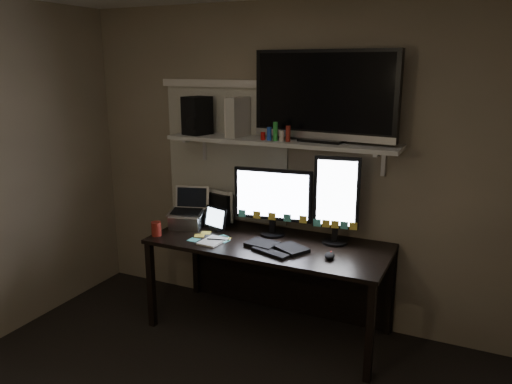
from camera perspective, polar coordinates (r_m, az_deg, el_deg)
The scene contains 18 objects.
back_wall at distance 3.97m, azimuth 3.69°, elevation 3.05°, with size 3.60×3.60×0.00m, color #6A5E4C.
window_blinds at distance 4.18m, azimuth -3.43°, elevation 4.31°, with size 1.10×0.02×1.10m, color silver.
desk at distance 3.95m, azimuth 2.17°, elevation -7.56°, with size 1.80×0.75×0.73m.
wall_shelf at distance 3.78m, azimuth 2.76°, elevation 5.78°, with size 1.80×0.35×0.03m, color #B4B5AF.
monitor_landscape at distance 3.85m, azimuth 1.93°, elevation -1.09°, with size 0.62×0.07×0.54m, color black.
monitor_portrait at distance 3.70m, azimuth 9.17°, elevation -0.91°, with size 0.34×0.06×0.67m, color black.
keyboard at distance 3.65m, azimuth 2.37°, elevation -6.25°, with size 0.46×0.18×0.03m, color black.
mouse at distance 3.50m, azimuth 8.41°, elevation -7.21°, with size 0.07×0.11×0.04m, color black.
notepad at distance 3.79m, azimuth -4.98°, elevation -5.61°, with size 0.15×0.21×0.01m, color silver.
tablet at distance 4.02m, azimuth -4.59°, elevation -3.06°, with size 0.22×0.09×0.20m, color black.
file_sorter at distance 4.19m, azimuth -4.05°, elevation -1.76°, with size 0.22×0.10×0.27m, color black.
laptop at distance 4.10m, azimuth -7.98°, elevation -1.91°, with size 0.28×0.23×0.32m, color #BAB9BF.
cup at distance 3.97m, azimuth -11.32°, elevation -4.15°, with size 0.08×0.08×0.11m, color maroon.
sticky_notes at distance 3.87m, azimuth -5.25°, elevation -5.28°, with size 0.34×0.25×0.00m, color yellow, non-canonical shape.
tv at distance 3.67m, azimuth 7.80°, elevation 10.79°, with size 1.09×0.20×0.65m, color black.
game_console at distance 3.92m, azimuth -2.09°, elevation 8.57°, with size 0.08×0.26×0.30m, color beige.
speaker at distance 4.07m, azimuth -6.73°, elevation 8.67°, with size 0.16×0.20×0.30m, color black.
bottles at distance 3.70m, azimuth 2.23°, elevation 6.91°, with size 0.22×0.05×0.14m, color #A50F0C, non-canonical shape.
Camera 1 is at (1.41, -1.83, 2.03)m, focal length 35.00 mm.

